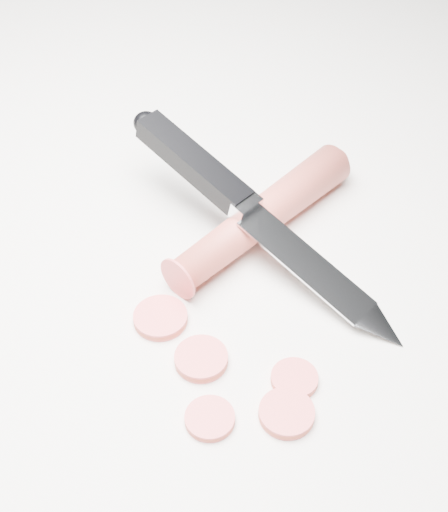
# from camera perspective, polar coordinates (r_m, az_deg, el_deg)

# --- Properties ---
(ground) EXTENTS (2.40, 2.40, 0.00)m
(ground) POSITION_cam_1_polar(r_m,az_deg,el_deg) (0.54, -2.05, -1.22)
(ground) COLOR silver
(ground) RESTS_ON ground
(carrot) EXTENTS (0.12, 0.17, 0.03)m
(carrot) POSITION_cam_1_polar(r_m,az_deg,el_deg) (0.56, 3.09, 3.22)
(carrot) COLOR #BA4036
(carrot) RESTS_ON ground
(carrot_slice_0) EXTENTS (0.03, 0.03, 0.01)m
(carrot_slice_0) POSITION_cam_1_polar(r_m,az_deg,el_deg) (0.46, -1.14, -12.87)
(carrot_slice_0) COLOR #E04A4B
(carrot_slice_0) RESTS_ON ground
(carrot_slice_1) EXTENTS (0.04, 0.04, 0.01)m
(carrot_slice_1) POSITION_cam_1_polar(r_m,az_deg,el_deg) (0.48, -1.84, -8.22)
(carrot_slice_1) COLOR #E04A4B
(carrot_slice_1) RESTS_ON ground
(carrot_slice_2) EXTENTS (0.04, 0.04, 0.01)m
(carrot_slice_2) POSITION_cam_1_polar(r_m,az_deg,el_deg) (0.51, -5.10, -4.95)
(carrot_slice_2) COLOR #E04A4B
(carrot_slice_2) RESTS_ON ground
(carrot_slice_3) EXTENTS (0.04, 0.04, 0.01)m
(carrot_slice_3) POSITION_cam_1_polar(r_m,az_deg,el_deg) (0.46, 5.04, -12.42)
(carrot_slice_3) COLOR #E04A4B
(carrot_slice_3) RESTS_ON ground
(carrot_slice_4) EXTENTS (0.03, 0.03, 0.01)m
(carrot_slice_4) POSITION_cam_1_polar(r_m,az_deg,el_deg) (0.48, 5.65, -9.75)
(carrot_slice_4) COLOR #E04A4B
(carrot_slice_4) RESTS_ON ground
(kitchen_knife) EXTENTS (0.25, 0.17, 0.07)m
(kitchen_knife) POSITION_cam_1_polar(r_m,az_deg,el_deg) (0.53, 2.98, 3.16)
(kitchen_knife) COLOR silver
(kitchen_knife) RESTS_ON ground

